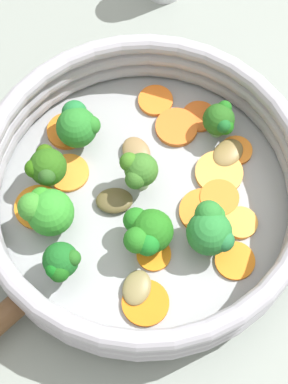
# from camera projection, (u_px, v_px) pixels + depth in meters

# --- Properties ---
(ground_plane) EXTENTS (4.00, 4.00, 0.00)m
(ground_plane) POSITION_uv_depth(u_px,v_px,m) (144.00, 204.00, 0.62)
(ground_plane) COLOR gray
(skillet) EXTENTS (0.29, 0.29, 0.01)m
(skillet) POSITION_uv_depth(u_px,v_px,m) (144.00, 201.00, 0.62)
(skillet) COLOR #939699
(skillet) RESTS_ON ground_plane
(skillet_rim_wall) EXTENTS (0.31, 0.31, 0.06)m
(skillet_rim_wall) POSITION_uv_depth(u_px,v_px,m) (144.00, 186.00, 0.58)
(skillet_rim_wall) COLOR #98969F
(skillet_rim_wall) RESTS_ON skillet
(skillet_rivet_left) EXTENTS (0.01, 0.01, 0.01)m
(skillet_rivet_left) POSITION_uv_depth(u_px,v_px,m) (10.00, 266.00, 0.58)
(skillet_rivet_left) COLOR #909499
(skillet_rivet_left) RESTS_ON skillet
(skillet_rivet_right) EXTENTS (0.01, 0.01, 0.01)m
(skillet_rivet_right) POSITION_uv_depth(u_px,v_px,m) (60.00, 321.00, 0.56)
(skillet_rivet_right) COLOR #989B98
(skillet_rivet_right) RESTS_ON skillet
(carrot_slice_0) EXTENTS (0.05, 0.05, 0.00)m
(carrot_slice_0) POSITION_uv_depth(u_px,v_px,m) (38.00, 207.00, 0.60)
(carrot_slice_0) COLOR orange
(carrot_slice_0) RESTS_ON skillet
(carrot_slice_1) EXTENTS (0.05, 0.05, 0.00)m
(carrot_slice_1) POSITION_uv_depth(u_px,v_px,m) (203.00, 211.00, 0.60)
(carrot_slice_1) COLOR orange
(carrot_slice_1) RESTS_ON skillet
(carrot_slice_2) EXTENTS (0.05, 0.05, 0.00)m
(carrot_slice_2) POSITION_uv_depth(u_px,v_px,m) (235.00, 261.00, 0.58)
(carrot_slice_2) COLOR orange
(carrot_slice_2) RESTS_ON skillet
(carrot_slice_3) EXTENTS (0.06, 0.06, 0.01)m
(carrot_slice_3) POSITION_uv_depth(u_px,v_px,m) (67.00, 131.00, 0.64)
(carrot_slice_3) COLOR orange
(carrot_slice_3) RESTS_ON skillet
(carrot_slice_4) EXTENTS (0.06, 0.06, 0.01)m
(carrot_slice_4) POSITION_uv_depth(u_px,v_px,m) (177.00, 127.00, 0.64)
(carrot_slice_4) COLOR orange
(carrot_slice_4) RESTS_ON skillet
(carrot_slice_5) EXTENTS (0.04, 0.04, 0.00)m
(carrot_slice_5) POSITION_uv_depth(u_px,v_px,m) (69.00, 173.00, 0.62)
(carrot_slice_5) COLOR orange
(carrot_slice_5) RESTS_ON skillet
(carrot_slice_6) EXTENTS (0.03, 0.03, 0.00)m
(carrot_slice_6) POSITION_uv_depth(u_px,v_px,m) (241.00, 223.00, 0.60)
(carrot_slice_6) COLOR #EE9938
(carrot_slice_6) RESTS_ON skillet
(carrot_slice_7) EXTENTS (0.03, 0.03, 0.00)m
(carrot_slice_7) POSITION_uv_depth(u_px,v_px,m) (153.00, 255.00, 0.59)
(carrot_slice_7) COLOR orange
(carrot_slice_7) RESTS_ON skillet
(carrot_slice_8) EXTENTS (0.05, 0.05, 0.01)m
(carrot_slice_8) POSITION_uv_depth(u_px,v_px,m) (219.00, 173.00, 0.62)
(carrot_slice_8) COLOR #F7973E
(carrot_slice_8) RESTS_ON skillet
(carrot_slice_9) EXTENTS (0.04, 0.04, 0.00)m
(carrot_slice_9) POSITION_uv_depth(u_px,v_px,m) (236.00, 150.00, 0.63)
(carrot_slice_9) COLOR orange
(carrot_slice_9) RESTS_ON skillet
(carrot_slice_10) EXTENTS (0.05, 0.05, 0.00)m
(carrot_slice_10) POSITION_uv_depth(u_px,v_px,m) (145.00, 303.00, 0.57)
(carrot_slice_10) COLOR orange
(carrot_slice_10) RESTS_ON skillet
(carrot_slice_11) EXTENTS (0.05, 0.05, 0.00)m
(carrot_slice_11) POSITION_uv_depth(u_px,v_px,m) (156.00, 101.00, 0.65)
(carrot_slice_11) COLOR orange
(carrot_slice_11) RESTS_ON skillet
(carrot_slice_12) EXTENTS (0.04, 0.04, 0.01)m
(carrot_slice_12) POSITION_uv_depth(u_px,v_px,m) (219.00, 198.00, 0.61)
(carrot_slice_12) COLOR orange
(carrot_slice_12) RESTS_ON skillet
(carrot_slice_13) EXTENTS (0.05, 0.05, 0.00)m
(carrot_slice_13) POSITION_uv_depth(u_px,v_px,m) (199.00, 116.00, 0.65)
(carrot_slice_13) COLOR #D76020
(carrot_slice_13) RESTS_ON skillet
(broccoli_floret_0) EXTENTS (0.05, 0.04, 0.05)m
(broccoli_floret_0) POSITION_uv_depth(u_px,v_px,m) (77.00, 125.00, 0.61)
(broccoli_floret_0) COLOR #698B48
(broccoli_floret_0) RESTS_ON skillet
(broccoli_floret_1) EXTENTS (0.03, 0.03, 0.05)m
(broccoli_floret_1) POSITION_uv_depth(u_px,v_px,m) (138.00, 171.00, 0.59)
(broccoli_floret_1) COLOR #8AA46C
(broccoli_floret_1) RESTS_ON skillet
(broccoli_floret_2) EXTENTS (0.05, 0.04, 0.05)m
(broccoli_floret_2) POSITION_uv_depth(u_px,v_px,m) (211.00, 229.00, 0.57)
(broccoli_floret_2) COLOR #72A45C
(broccoli_floret_2) RESTS_ON skillet
(broccoli_floret_3) EXTENTS (0.04, 0.03, 0.04)m
(broccoli_floret_3) POSITION_uv_depth(u_px,v_px,m) (61.00, 263.00, 0.56)
(broccoli_floret_3) COLOR #618551
(broccoli_floret_3) RESTS_ON skillet
(broccoli_floret_4) EXTENTS (0.05, 0.05, 0.05)m
(broccoli_floret_4) POSITION_uv_depth(u_px,v_px,m) (47.00, 210.00, 0.58)
(broccoli_floret_4) COLOR #61884F
(broccoli_floret_4) RESTS_ON skillet
(broccoli_floret_5) EXTENTS (0.04, 0.04, 0.05)m
(broccoli_floret_5) POSITION_uv_depth(u_px,v_px,m) (47.00, 167.00, 0.59)
(broccoli_floret_5) COLOR #86A367
(broccoli_floret_5) RESTS_ON skillet
(broccoli_floret_6) EXTENTS (0.03, 0.03, 0.04)m
(broccoli_floret_6) POSITION_uv_depth(u_px,v_px,m) (220.00, 120.00, 0.62)
(broccoli_floret_6) COLOR #7BAE6D
(broccoli_floret_6) RESTS_ON skillet
(broccoli_floret_7) EXTENTS (0.05, 0.04, 0.04)m
(broccoli_floret_7) POSITION_uv_depth(u_px,v_px,m) (144.00, 233.00, 0.57)
(broccoli_floret_7) COLOR olive
(broccoli_floret_7) RESTS_ON skillet
(mushroom_piece_0) EXTENTS (0.04, 0.04, 0.01)m
(mushroom_piece_0) POSITION_uv_depth(u_px,v_px,m) (137.00, 288.00, 0.57)
(mushroom_piece_0) COLOR olive
(mushroom_piece_0) RESTS_ON skillet
(mushroom_piece_1) EXTENTS (0.04, 0.03, 0.01)m
(mushroom_piece_1) POSITION_uv_depth(u_px,v_px,m) (139.00, 152.00, 0.63)
(mushroom_piece_1) COLOR olive
(mushroom_piece_1) RESTS_ON skillet
(mushroom_piece_2) EXTENTS (0.03, 0.04, 0.01)m
(mushroom_piece_2) POSITION_uv_depth(u_px,v_px,m) (114.00, 200.00, 0.60)
(mushroom_piece_2) COLOR brown
(mushroom_piece_2) RESTS_ON skillet
(mushroom_piece_3) EXTENTS (0.04, 0.04, 0.01)m
(mushroom_piece_3) POSITION_uv_depth(u_px,v_px,m) (228.00, 153.00, 0.63)
(mushroom_piece_3) COLOR olive
(mushroom_piece_3) RESTS_ON skillet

